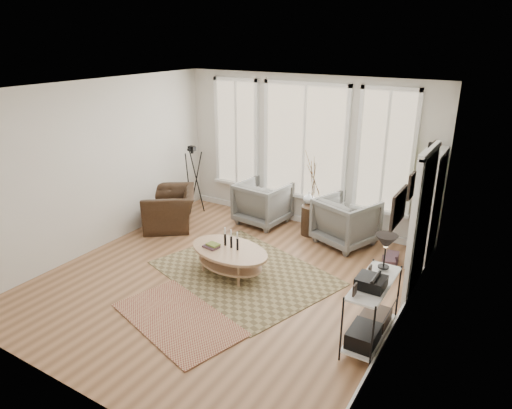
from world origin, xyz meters
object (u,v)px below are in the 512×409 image
Objects in this scene: coffee_table at (229,254)px; accent_chair at (170,208)px; bookcase at (427,208)px; low_shelf at (372,305)px; armchair_right at (346,221)px; armchair_left at (263,203)px; side_table at (312,196)px.

accent_chair is at bearing 154.44° from coffee_table.
low_shelf is at bearing -91.28° from bookcase.
coffee_table is 1.57× the size of armchair_right.
low_shelf is at bearing -11.73° from coffee_table.
coffee_table is at bearing -141.11° from bookcase.
low_shelf reaches higher than armchair_left.
low_shelf reaches higher than accent_chair.
bookcase is at bearing 38.89° from coffee_table.
low_shelf is 1.16× the size of accent_chair.
side_table reaches higher than armchair_right.
side_table reaches higher than armchair_left.
side_table is at bearing 127.53° from low_shelf.
coffee_table is at bearing 25.99° from accent_chair.
accent_chair is at bearing 161.60° from low_shelf.
accent_chair is (-1.49, -1.09, -0.06)m from armchair_left.
armchair_left is at bearing 18.30° from armchair_right.
low_shelf is at bearing 33.16° from accent_chair.
low_shelf is 1.39× the size of armchair_left.
coffee_table is 1.32× the size of accent_chair.
armchair_right reaches higher than coffee_table.
side_table reaches higher than low_shelf.
low_shelf is 1.38× the size of armchair_right.
armchair_right is at bearing 116.78° from low_shelf.
armchair_right is (1.77, -0.07, 0.00)m from armchair_left.
armchair_right is at bearing 68.90° from accent_chair.
accent_chair is (-4.59, -1.01, -0.59)m from bookcase.
bookcase reaches higher than armchair_right.
armchair_left is (-0.60, 2.09, 0.09)m from coffee_table.
coffee_table is at bearing 168.27° from low_shelf.
armchair_right reaches higher than accent_chair.
low_shelf is 2.83m from armchair_right.
bookcase is 1.43m from armchair_right.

